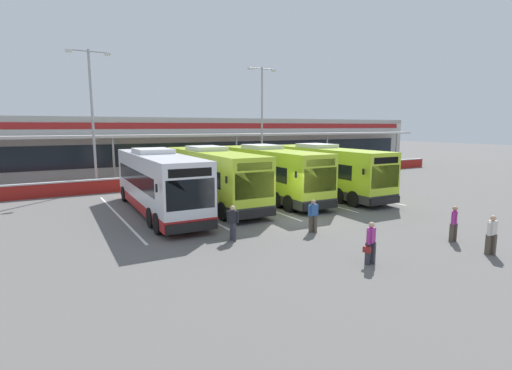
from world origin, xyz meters
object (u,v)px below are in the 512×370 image
at_px(coach_bus_left_centre, 212,177).
at_px(pedestrian_near_bin, 233,222).
at_px(coach_bus_centre, 268,173).
at_px(pedestrian_approaching_bus, 492,234).
at_px(pedestrian_in_dark_coat, 313,215).
at_px(lamp_post_west, 92,111).
at_px(coach_bus_leftmost, 158,183).
at_px(coach_bus_right_centre, 324,171).
at_px(pedestrian_with_handbag, 371,242).
at_px(lamp_post_centre, 262,115).
at_px(pedestrian_child, 454,223).

relative_size(coach_bus_left_centre, pedestrian_near_bin, 7.55).
xyz_separation_m(coach_bus_centre, pedestrian_approaching_bus, (1.19, -14.99, -0.91)).
height_order(pedestrian_in_dark_coat, lamp_post_west, lamp_post_west).
bearing_deg(coach_bus_left_centre, pedestrian_in_dark_coat, -81.13).
xyz_separation_m(coach_bus_leftmost, pedestrian_in_dark_coat, (5.25, -8.04, -0.91)).
height_order(coach_bus_leftmost, coach_bus_right_centre, same).
xyz_separation_m(coach_bus_leftmost, pedestrian_with_handbag, (4.36, -12.55, -0.93)).
bearing_deg(coach_bus_centre, coach_bus_right_centre, -11.35).
xyz_separation_m(pedestrian_approaching_bus, lamp_post_west, (-11.36, 25.06, 5.42)).
distance_m(pedestrian_approaching_bus, lamp_post_west, 28.04).
distance_m(coach_bus_left_centre, pedestrian_with_handbag, 13.47).
bearing_deg(lamp_post_centre, pedestrian_in_dark_coat, -114.50).
height_order(coach_bus_right_centre, lamp_post_centre, lamp_post_centre).
relative_size(pedestrian_child, pedestrian_approaching_bus, 1.00).
relative_size(coach_bus_leftmost, pedestrian_in_dark_coat, 7.55).
xyz_separation_m(pedestrian_near_bin, lamp_post_west, (-3.26, 18.14, 5.42)).
bearing_deg(lamp_post_west, pedestrian_child, -63.23).
xyz_separation_m(coach_bus_right_centre, pedestrian_with_handbag, (-8.20, -12.44, -0.93)).
relative_size(pedestrian_in_dark_coat, pedestrian_child, 1.00).
bearing_deg(lamp_post_centre, pedestrian_near_bin, -124.22).
bearing_deg(pedestrian_with_handbag, coach_bus_left_centre, 92.14).
distance_m(coach_bus_leftmost, coach_bus_centre, 8.21).
relative_size(pedestrian_in_dark_coat, pedestrian_near_bin, 1.00).
height_order(coach_bus_centre, pedestrian_approaching_bus, coach_bus_centre).
bearing_deg(pedestrian_with_handbag, pedestrian_near_bin, 120.51).
relative_size(pedestrian_with_handbag, pedestrian_child, 1.00).
bearing_deg(pedestrian_near_bin, lamp_post_centre, 55.78).
bearing_deg(pedestrian_approaching_bus, pedestrian_with_handbag, 161.61).
relative_size(coach_bus_left_centre, pedestrian_approaching_bus, 7.55).
height_order(pedestrian_with_handbag, lamp_post_centre, lamp_post_centre).
relative_size(coach_bus_leftmost, pedestrian_with_handbag, 7.55).
bearing_deg(pedestrian_child, pedestrian_in_dark_coat, 135.83).
relative_size(coach_bus_centre, pedestrian_near_bin, 7.55).
distance_m(coach_bus_left_centre, lamp_post_centre, 15.88).
relative_size(coach_bus_centre, pedestrian_in_dark_coat, 7.55).
bearing_deg(pedestrian_with_handbag, pedestrian_in_dark_coat, 78.86).
xyz_separation_m(pedestrian_near_bin, pedestrian_approaching_bus, (8.10, -6.91, 0.00)).
bearing_deg(pedestrian_approaching_bus, pedestrian_near_bin, 139.52).
bearing_deg(lamp_post_west, coach_bus_right_centre, -36.95).
bearing_deg(coach_bus_right_centre, coach_bus_leftmost, 179.51).
distance_m(coach_bus_leftmost, pedestrian_in_dark_coat, 9.64).
bearing_deg(pedestrian_in_dark_coat, pedestrian_approaching_bus, -56.32).
relative_size(coach_bus_centre, lamp_post_west, 1.11).
height_order(pedestrian_in_dark_coat, pedestrian_approaching_bus, same).
bearing_deg(coach_bus_centre, pedestrian_near_bin, -130.53).
relative_size(pedestrian_child, pedestrian_near_bin, 1.00).
bearing_deg(pedestrian_with_handbag, coach_bus_right_centre, 56.61).
distance_m(coach_bus_leftmost, pedestrian_approaching_bus, 17.05).
distance_m(coach_bus_centre, lamp_post_west, 15.00).
height_order(coach_bus_centre, pedestrian_child, coach_bus_centre).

